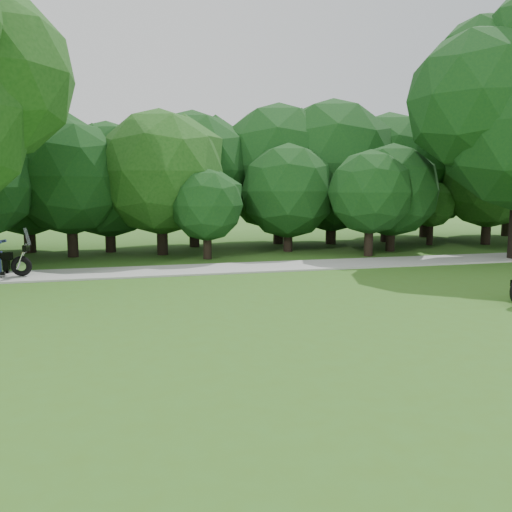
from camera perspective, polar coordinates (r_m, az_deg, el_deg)
name	(u,v)px	position (r m, az deg, el deg)	size (l,w,h in m)	color
ground	(364,325)	(10.91, 12.27, -7.72)	(100.00, 100.00, 0.00)	#39641C
walkway	(265,267)	(18.25, 1.07, -1.24)	(60.00, 2.20, 0.06)	#9C9C97
tree_line	(260,174)	(24.80, 0.47, 9.39)	(40.32, 11.89, 7.41)	black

